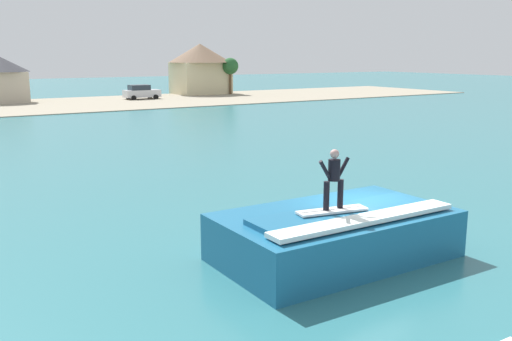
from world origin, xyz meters
TOP-DOWN VIEW (x-y plane):
  - ground_plane at (0.00, 0.00)m, footprint 260.00×260.00m
  - wave_crest at (-1.40, -0.45)m, footprint 6.42×3.68m
  - surfboard at (-1.81, -0.77)m, footprint 2.01×0.82m
  - surfer at (-1.75, -0.73)m, footprint 1.01×0.32m
  - shoreline_bank at (0.00, 53.45)m, footprint 120.00×20.51m
  - car_far_shore at (14.43, 56.34)m, footprint 4.47×2.26m
  - house_gabled_white at (25.26, 61.30)m, footprint 8.91×8.91m
  - house_small_cottage at (-1.19, 60.22)m, footprint 6.53×6.53m
  - tree_tall_bare at (28.30, 57.99)m, footprint 2.30×2.30m

SIDE VIEW (x-z plane):
  - ground_plane at x=0.00m, z-range 0.00..0.00m
  - shoreline_bank at x=0.00m, z-range 0.00..0.08m
  - wave_crest at x=-1.40m, z-range -0.04..1.44m
  - car_far_shore at x=14.43m, z-range 0.02..1.88m
  - surfboard at x=-1.81m, z-range 1.48..1.54m
  - surfer at x=-1.75m, z-range 1.63..3.23m
  - house_small_cottage at x=-1.19m, z-range 0.28..5.66m
  - tree_tall_bare at x=28.30m, z-range 1.37..6.53m
  - house_gabled_white at x=25.26m, z-range 0.51..7.63m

